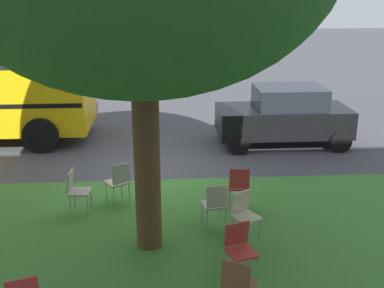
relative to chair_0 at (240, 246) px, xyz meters
The scene contains 10 objects.
ground 4.41m from the chair_0, 71.18° to the right, with size 80.00×80.00×0.00m, color #424247.
grass_verge 1.78m from the chair_0, 33.84° to the right, with size 48.00×6.00×0.01m, color #3D752D.
chair_0 is the anchor object (origin of this frame).
chair_1 2.41m from the chair_0, 98.99° to the right, with size 0.46×0.47×0.88m.
chair_2 1.18m from the chair_0, 102.87° to the right, with size 0.57×0.57×0.88m.
chair_3 3.46m from the chair_0, 53.32° to the right, with size 0.57×0.58×0.88m.
chair_4 0.96m from the chair_0, 79.29° to the left, with size 0.55×0.56×0.88m.
chair_5 3.75m from the chair_0, 39.86° to the right, with size 0.44×0.44×0.88m.
chair_6 1.58m from the chair_0, 82.69° to the right, with size 0.49×0.50×0.88m.
parked_car 6.86m from the chair_0, 109.83° to the right, with size 3.70×1.92×1.65m.
Camera 1 is at (-0.25, 10.50, 4.33)m, focal length 44.37 mm.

